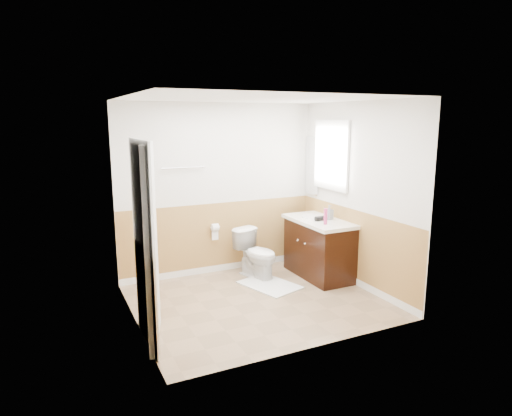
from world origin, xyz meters
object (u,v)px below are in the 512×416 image
bath_mat (270,285)px  lotion_bottle (326,216)px  vanity_cabinet (319,250)px  soap_dispenser (329,212)px  toilet (257,254)px

bath_mat → lotion_bottle: size_ratio=3.64×
vanity_cabinet → soap_dispenser: (0.12, -0.05, 0.55)m
lotion_bottle → soap_dispenser: 0.32m
lotion_bottle → soap_dispenser: lotion_bottle is taller
toilet → soap_dispenser: bearing=-41.0°
bath_mat → soap_dispenser: 1.34m
soap_dispenser → lotion_bottle: bearing=-133.1°
toilet → soap_dispenser: 1.20m
toilet → bath_mat: bearing=-107.5°
bath_mat → lotion_bottle: bearing=-18.2°
vanity_cabinet → soap_dispenser: 0.57m
bath_mat → soap_dispenser: bearing=-0.3°
lotion_bottle → soap_dispenser: bearing=46.9°
bath_mat → vanity_cabinet: 0.92m
vanity_cabinet → lotion_bottle: 0.64m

